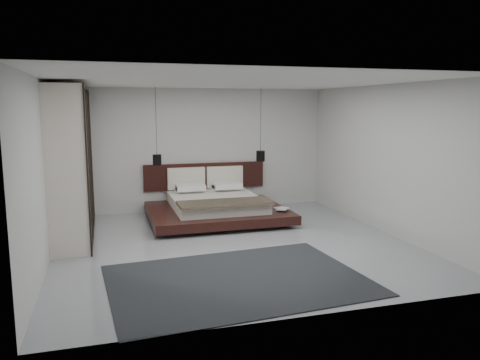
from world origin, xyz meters
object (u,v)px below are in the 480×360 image
object	(u,v)px
bed	(216,206)
pendant_left	(157,160)
lattice_screen	(61,161)
wardrobe	(71,163)
rug	(238,280)
pendant_right	(261,156)

from	to	relation	value
bed	pendant_left	world-z (taller)	pendant_left
lattice_screen	wardrobe	world-z (taller)	wardrobe
pendant_left	rug	distance (m)	4.30
pendant_left	rug	world-z (taller)	pendant_left
bed	wardrobe	size ratio (longest dim) A/B	1.02
lattice_screen	rug	bearing A→B (deg)	-58.47
pendant_right	wardrobe	distance (m)	4.12
lattice_screen	pendant_right	xyz separation A→B (m)	(4.25, -0.09, -0.02)
wardrobe	bed	bearing A→B (deg)	10.97
pendant_right	wardrobe	xyz separation A→B (m)	(-4.00, -1.00, 0.09)
bed	wardrobe	xyz separation A→B (m)	(-2.83, -0.55, 1.08)
pendant_right	rug	distance (m)	4.58
pendant_right	rug	xyz separation A→B (m)	(-1.70, -4.06, -1.28)
lattice_screen	bed	size ratio (longest dim) A/B	0.92
bed	lattice_screen	bearing A→B (deg)	169.99
pendant_left	pendant_right	world-z (taller)	same
bed	pendant_right	world-z (taller)	pendant_right
pendant_right	lattice_screen	bearing A→B (deg)	178.76
lattice_screen	pendant_left	distance (m)	1.92
lattice_screen	pendant_right	world-z (taller)	pendant_right
wardrobe	rug	xyz separation A→B (m)	(2.29, -3.06, -1.36)
pendant_right	bed	bearing A→B (deg)	-158.77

